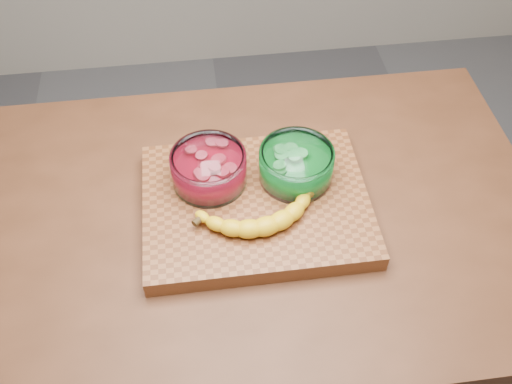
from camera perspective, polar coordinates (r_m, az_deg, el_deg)
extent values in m
plane|color=#58585D|center=(1.95, 0.00, -18.57)|extent=(3.50, 3.50, 0.00)
cube|color=#4D2917|center=(1.55, 0.00, -12.35)|extent=(1.20, 0.80, 0.90)
cube|color=brown|center=(1.15, 0.00, -1.29)|extent=(0.45, 0.35, 0.04)
cylinder|color=white|center=(1.15, -4.73, 2.36)|extent=(0.15, 0.15, 0.07)
cylinder|color=red|center=(1.15, -4.70, 2.02)|extent=(0.13, 0.13, 0.04)
cylinder|color=#FB4F64|center=(1.13, -4.79, 3.02)|extent=(0.12, 0.12, 0.02)
cylinder|color=white|center=(1.15, 4.04, 2.75)|extent=(0.15, 0.15, 0.07)
cylinder|color=#15912C|center=(1.16, 4.01, 2.41)|extent=(0.13, 0.13, 0.04)
cylinder|color=#69E073|center=(1.14, 4.09, 3.40)|extent=(0.12, 0.12, 0.02)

